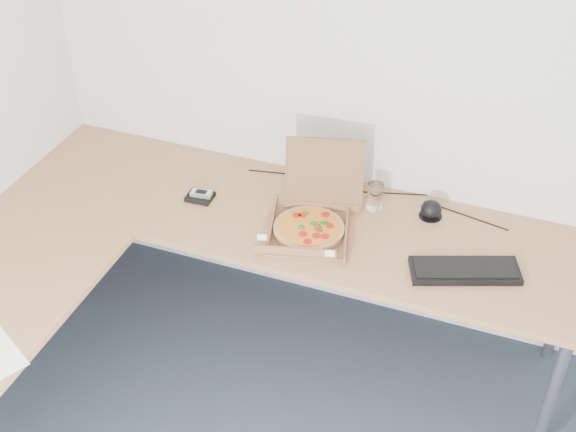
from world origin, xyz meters
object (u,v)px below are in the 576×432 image
at_px(drinking_glass, 375,196).
at_px(wallet, 200,197).
at_px(pizza_box, 311,223).
at_px(desk, 175,263).
at_px(keyboard, 465,271).

distance_m(drinking_glass, wallet, 0.77).
xyz_separation_m(pizza_box, drinking_glass, (0.21, 0.25, 0.02)).
xyz_separation_m(desk, wallet, (-0.08, 0.40, 0.04)).
bearing_deg(drinking_glass, desk, -137.50).
distance_m(drinking_glass, keyboard, 0.54).
distance_m(keyboard, wallet, 1.19).
xyz_separation_m(desk, keyboard, (1.11, 0.31, 0.04)).
distance_m(pizza_box, keyboard, 0.65).
bearing_deg(drinking_glass, pizza_box, -129.46).
bearing_deg(desk, drinking_glass, 42.50).
relative_size(desk, wallet, 22.01).
distance_m(desk, keyboard, 1.15).
distance_m(desk, drinking_glass, 0.90).
distance_m(desk, pizza_box, 0.58).
xyz_separation_m(drinking_glass, wallet, (-0.74, -0.21, -0.05)).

